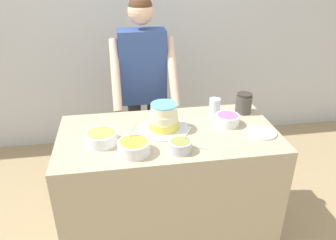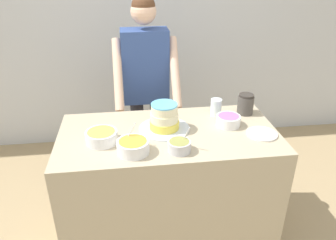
% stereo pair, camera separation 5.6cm
% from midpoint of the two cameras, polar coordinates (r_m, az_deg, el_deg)
% --- Properties ---
extents(wall_back, '(10.00, 0.05, 2.60)m').
position_cam_midpoint_polar(wall_back, '(3.58, -4.61, 15.83)').
color(wall_back, silver).
rests_on(wall_back, ground_plane).
extents(counter, '(1.49, 0.75, 0.90)m').
position_cam_midpoint_polar(counter, '(2.48, -0.59, -11.33)').
color(counter, tan).
rests_on(counter, ground_plane).
extents(person_baker, '(0.53, 0.47, 1.71)m').
position_cam_midpoint_polar(person_baker, '(2.84, -4.94, 7.39)').
color(person_baker, '#2D2D38').
rests_on(person_baker, ground_plane).
extents(cake, '(0.35, 0.35, 0.19)m').
position_cam_midpoint_polar(cake, '(2.23, -1.43, 0.22)').
color(cake, silver).
rests_on(cake, counter).
extents(frosting_bowl_olive, '(0.14, 0.14, 0.16)m').
position_cam_midpoint_polar(frosting_bowl_olive, '(2.01, 1.33, -4.46)').
color(frosting_bowl_olive, silver).
rests_on(frosting_bowl_olive, counter).
extents(frosting_bowl_orange, '(0.20, 0.20, 0.17)m').
position_cam_midpoint_polar(frosting_bowl_orange, '(2.00, -6.75, -4.65)').
color(frosting_bowl_orange, white).
rests_on(frosting_bowl_orange, counter).
extents(frosting_bowl_purple, '(0.17, 0.17, 0.08)m').
position_cam_midpoint_polar(frosting_bowl_purple, '(2.34, 9.63, 0.10)').
color(frosting_bowl_purple, white).
rests_on(frosting_bowl_purple, counter).
extents(frosting_bowl_yellow, '(0.21, 0.21, 0.08)m').
position_cam_midpoint_polar(frosting_bowl_yellow, '(2.13, -12.22, -2.98)').
color(frosting_bowl_yellow, white).
rests_on(frosting_bowl_yellow, counter).
extents(drinking_glass, '(0.08, 0.08, 0.13)m').
position_cam_midpoint_polar(drinking_glass, '(2.46, 7.47, 2.27)').
color(drinking_glass, silver).
rests_on(drinking_glass, counter).
extents(ceramic_plate, '(0.21, 0.21, 0.01)m').
position_cam_midpoint_polar(ceramic_plate, '(2.30, 15.25, -2.11)').
color(ceramic_plate, white).
rests_on(ceramic_plate, counter).
extents(stoneware_jar, '(0.12, 0.12, 0.16)m').
position_cam_midpoint_polar(stoneware_jar, '(2.54, 12.43, 2.87)').
color(stoneware_jar, '#4C4742').
rests_on(stoneware_jar, counter).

